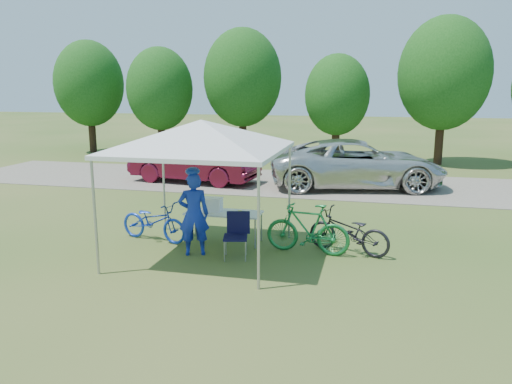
{
  "coord_description": "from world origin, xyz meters",
  "views": [
    {
      "loc": [
        3.31,
        -9.2,
        3.35
      ],
      "look_at": [
        0.62,
        2.0,
        0.92
      ],
      "focal_mm": 35.0,
      "sensor_mm": 36.0,
      "label": 1
    }
  ],
  "objects_px": {
    "bike_blue": "(154,221)",
    "bike_dark": "(348,232)",
    "folding_chair": "(237,231)",
    "cooler": "(212,204)",
    "sedan": "(194,161)",
    "minivan": "(357,164)",
    "bike_green": "(308,229)",
    "cyclist": "(194,214)",
    "folding_table": "(224,214)"
  },
  "relations": [
    {
      "from": "folding_chair",
      "to": "bike_dark",
      "type": "xyz_separation_m",
      "value": [
        2.16,
        0.74,
        -0.08
      ]
    },
    {
      "from": "folding_chair",
      "to": "folding_table",
      "type": "bearing_deg",
      "value": 109.16
    },
    {
      "from": "cyclist",
      "to": "bike_green",
      "type": "bearing_deg",
      "value": 174.27
    },
    {
      "from": "cooler",
      "to": "minivan",
      "type": "bearing_deg",
      "value": 67.47
    },
    {
      "from": "bike_blue",
      "to": "bike_dark",
      "type": "bearing_deg",
      "value": -74.74
    },
    {
      "from": "folding_chair",
      "to": "minivan",
      "type": "bearing_deg",
      "value": 62.41
    },
    {
      "from": "sedan",
      "to": "bike_green",
      "type": "bearing_deg",
      "value": -136.63
    },
    {
      "from": "bike_dark",
      "to": "cooler",
      "type": "bearing_deg",
      "value": -73.97
    },
    {
      "from": "minivan",
      "to": "bike_dark",
      "type": "bearing_deg",
      "value": 169.07
    },
    {
      "from": "folding_chair",
      "to": "cyclist",
      "type": "distance_m",
      "value": 0.93
    },
    {
      "from": "bike_blue",
      "to": "sedan",
      "type": "relative_size",
      "value": 0.37
    },
    {
      "from": "cooler",
      "to": "bike_dark",
      "type": "relative_size",
      "value": 0.24
    },
    {
      "from": "cyclist",
      "to": "folding_table",
      "type": "bearing_deg",
      "value": -130.59
    },
    {
      "from": "bike_blue",
      "to": "sedan",
      "type": "bearing_deg",
      "value": 26.47
    },
    {
      "from": "sedan",
      "to": "minivan",
      "type": "bearing_deg",
      "value": -79.34
    },
    {
      "from": "cyclist",
      "to": "bike_dark",
      "type": "height_order",
      "value": "cyclist"
    },
    {
      "from": "cyclist",
      "to": "bike_blue",
      "type": "distance_m",
      "value": 1.44
    },
    {
      "from": "cyclist",
      "to": "sedan",
      "type": "distance_m",
      "value": 7.9
    },
    {
      "from": "cyclist",
      "to": "minivan",
      "type": "distance_m",
      "value": 8.28
    },
    {
      "from": "cooler",
      "to": "minivan",
      "type": "xyz_separation_m",
      "value": [
        2.82,
        6.81,
        -0.01
      ]
    },
    {
      "from": "folding_table",
      "to": "cooler",
      "type": "xyz_separation_m",
      "value": [
        -0.25,
        -0.0,
        0.2
      ]
    },
    {
      "from": "folding_table",
      "to": "cyclist",
      "type": "xyz_separation_m",
      "value": [
        -0.33,
        -0.95,
        0.21
      ]
    },
    {
      "from": "bike_dark",
      "to": "sedan",
      "type": "xyz_separation_m",
      "value": [
        -5.79,
        6.59,
        0.32
      ]
    },
    {
      "from": "bike_blue",
      "to": "bike_dark",
      "type": "height_order",
      "value": "bike_dark"
    },
    {
      "from": "folding_chair",
      "to": "bike_dark",
      "type": "height_order",
      "value": "bike_dark"
    },
    {
      "from": "bike_dark",
      "to": "folding_chair",
      "type": "bearing_deg",
      "value": -52.55
    },
    {
      "from": "folding_chair",
      "to": "cyclist",
      "type": "height_order",
      "value": "cyclist"
    },
    {
      "from": "cyclist",
      "to": "bike_dark",
      "type": "distance_m",
      "value": 3.16
    },
    {
      "from": "folding_table",
      "to": "minivan",
      "type": "height_order",
      "value": "minivan"
    },
    {
      "from": "cyclist",
      "to": "sedan",
      "type": "bearing_deg",
      "value": -90.79
    },
    {
      "from": "bike_dark",
      "to": "minivan",
      "type": "bearing_deg",
      "value": -160.38
    },
    {
      "from": "bike_blue",
      "to": "bike_green",
      "type": "height_order",
      "value": "bike_green"
    },
    {
      "from": "bike_green",
      "to": "cyclist",
      "type": "bearing_deg",
      "value": -67.79
    },
    {
      "from": "folding_chair",
      "to": "cooler",
      "type": "height_order",
      "value": "cooler"
    },
    {
      "from": "bike_blue",
      "to": "bike_green",
      "type": "bearing_deg",
      "value": -77.66
    },
    {
      "from": "minivan",
      "to": "sedan",
      "type": "height_order",
      "value": "minivan"
    },
    {
      "from": "folding_table",
      "to": "bike_dark",
      "type": "xyz_separation_m",
      "value": [
        2.7,
        -0.13,
        -0.18
      ]
    },
    {
      "from": "bike_green",
      "to": "bike_dark",
      "type": "xyz_separation_m",
      "value": [
        0.81,
        0.2,
        -0.07
      ]
    },
    {
      "from": "minivan",
      "to": "sedan",
      "type": "bearing_deg",
      "value": 81.54
    },
    {
      "from": "bike_green",
      "to": "folding_chair",
      "type": "bearing_deg",
      "value": -61.49
    },
    {
      "from": "bike_green",
      "to": "minivan",
      "type": "relative_size",
      "value": 0.3
    },
    {
      "from": "bike_blue",
      "to": "sedan",
      "type": "xyz_separation_m",
      "value": [
        -1.55,
        6.72,
        0.33
      ]
    },
    {
      "from": "minivan",
      "to": "bike_green",
      "type": "bearing_deg",
      "value": 162.54
    },
    {
      "from": "bike_green",
      "to": "bike_dark",
      "type": "relative_size",
      "value": 1.0
    },
    {
      "from": "cooler",
      "to": "bike_blue",
      "type": "bearing_deg",
      "value": -168.38
    },
    {
      "from": "cooler",
      "to": "bike_blue",
      "type": "xyz_separation_m",
      "value": [
        -1.28,
        -0.26,
        -0.39
      ]
    },
    {
      "from": "cooler",
      "to": "sedan",
      "type": "xyz_separation_m",
      "value": [
        -2.84,
        6.46,
        -0.06
      ]
    },
    {
      "from": "cyclist",
      "to": "bike_blue",
      "type": "relative_size",
      "value": 1.0
    },
    {
      "from": "bike_dark",
      "to": "minivan",
      "type": "distance_m",
      "value": 6.95
    },
    {
      "from": "cooler",
      "to": "bike_dark",
      "type": "distance_m",
      "value": 2.98
    }
  ]
}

